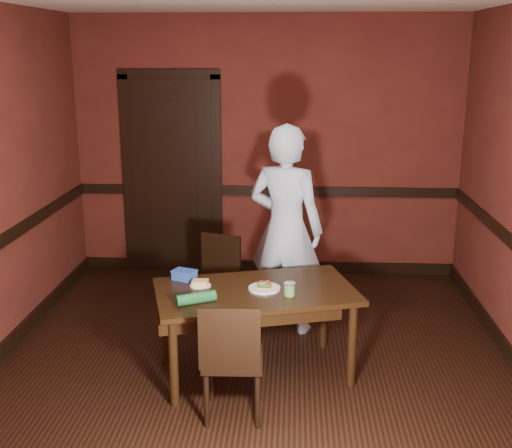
# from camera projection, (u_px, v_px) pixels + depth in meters

# --- Properties ---
(floor) EXTENTS (4.00, 4.50, 0.01)m
(floor) POSITION_uv_depth(u_px,v_px,m) (253.00, 370.00, 4.86)
(floor) COLOR black
(floor) RESTS_ON ground
(wall_back) EXTENTS (4.00, 0.02, 2.70)m
(wall_back) POSITION_uv_depth(u_px,v_px,m) (267.00, 148.00, 6.67)
(wall_back) COLOR #57221A
(wall_back) RESTS_ON ground
(wall_front) EXTENTS (4.00, 0.02, 2.70)m
(wall_front) POSITION_uv_depth(u_px,v_px,m) (213.00, 332.00, 2.33)
(wall_front) COLOR #57221A
(wall_front) RESTS_ON ground
(dado_back) EXTENTS (4.00, 0.03, 0.10)m
(dado_back) POSITION_uv_depth(u_px,v_px,m) (267.00, 191.00, 6.77)
(dado_back) COLOR black
(dado_back) RESTS_ON ground
(baseboard_back) EXTENTS (4.00, 0.03, 0.12)m
(baseboard_back) POSITION_uv_depth(u_px,v_px,m) (266.00, 266.00, 6.99)
(baseboard_back) COLOR black
(baseboard_back) RESTS_ON ground
(door) EXTENTS (1.05, 0.07, 2.20)m
(door) POSITION_uv_depth(u_px,v_px,m) (172.00, 172.00, 6.76)
(door) COLOR black
(door) RESTS_ON ground
(dining_table) EXTENTS (1.59, 1.16, 0.67)m
(dining_table) POSITION_uv_depth(u_px,v_px,m) (255.00, 332.00, 4.72)
(dining_table) COLOR black
(dining_table) RESTS_ON floor
(chair_far) EXTENTS (0.47, 0.47, 0.79)m
(chair_far) POSITION_uv_depth(u_px,v_px,m) (226.00, 284.00, 5.50)
(chair_far) COLOR black
(chair_far) RESTS_ON floor
(chair_near) EXTENTS (0.40, 0.40, 0.83)m
(chair_near) POSITION_uv_depth(u_px,v_px,m) (233.00, 357.00, 4.17)
(chair_near) COLOR black
(chair_near) RESTS_ON floor
(person) EXTENTS (0.75, 0.63, 1.77)m
(person) POSITION_uv_depth(u_px,v_px,m) (286.00, 229.00, 5.38)
(person) COLOR silver
(person) RESTS_ON floor
(sandwich_plate) EXTENTS (0.23, 0.23, 0.06)m
(sandwich_plate) POSITION_uv_depth(u_px,v_px,m) (264.00, 287.00, 4.63)
(sandwich_plate) COLOR white
(sandwich_plate) RESTS_ON dining_table
(sauce_jar) EXTENTS (0.08, 0.08, 0.10)m
(sauce_jar) POSITION_uv_depth(u_px,v_px,m) (290.00, 289.00, 4.51)
(sauce_jar) COLOR #528C3B
(sauce_jar) RESTS_ON dining_table
(cheese_saucer) EXTENTS (0.16, 0.16, 0.05)m
(cheese_saucer) POSITION_uv_depth(u_px,v_px,m) (200.00, 284.00, 4.69)
(cheese_saucer) COLOR white
(cheese_saucer) RESTS_ON dining_table
(food_tub) EXTENTS (0.20, 0.17, 0.07)m
(food_tub) POSITION_uv_depth(u_px,v_px,m) (184.00, 275.00, 4.82)
(food_tub) COLOR blue
(food_tub) RESTS_ON dining_table
(wrapped_veg) EXTENTS (0.28, 0.20, 0.08)m
(wrapped_veg) POSITION_uv_depth(u_px,v_px,m) (196.00, 298.00, 4.37)
(wrapped_veg) COLOR #185628
(wrapped_veg) RESTS_ON dining_table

